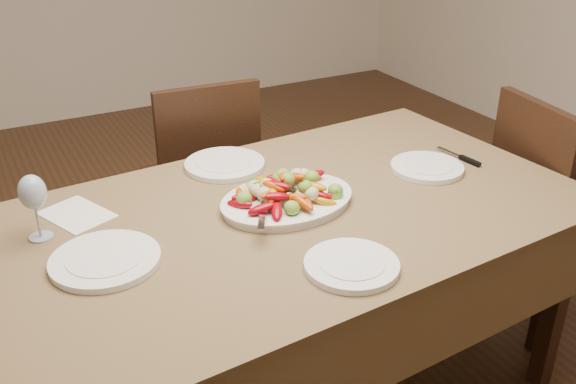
{
  "coord_description": "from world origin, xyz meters",
  "views": [
    {
      "loc": [
        -1.02,
        -1.8,
        1.68
      ],
      "look_at": [
        -0.21,
        -0.3,
        0.82
      ],
      "focal_mm": 40.0,
      "sensor_mm": 36.0,
      "label": 1
    }
  ],
  "objects_px": {
    "chair_far": "(199,179)",
    "plate_far": "(225,165)",
    "plate_right": "(427,168)",
    "plate_near": "(352,266)",
    "chair_right": "(561,214)",
    "wine_glass": "(35,206)",
    "plate_left": "(105,260)",
    "dining_table": "(288,311)",
    "serving_platter": "(287,202)"
  },
  "relations": [
    {
      "from": "plate_left",
      "to": "plate_far",
      "type": "xyz_separation_m",
      "value": [
        0.52,
        0.41,
        0.0
      ]
    },
    {
      "from": "serving_platter",
      "to": "plate_left",
      "type": "bearing_deg",
      "value": -174.11
    },
    {
      "from": "chair_far",
      "to": "plate_far",
      "type": "distance_m",
      "value": 0.59
    },
    {
      "from": "serving_platter",
      "to": "plate_far",
      "type": "bearing_deg",
      "value": 98.94
    },
    {
      "from": "chair_far",
      "to": "chair_right",
      "type": "xyz_separation_m",
      "value": [
        1.14,
        -0.97,
        0.0
      ]
    },
    {
      "from": "chair_far",
      "to": "plate_far",
      "type": "xyz_separation_m",
      "value": [
        -0.08,
        -0.51,
        0.29
      ]
    },
    {
      "from": "plate_far",
      "to": "wine_glass",
      "type": "relative_size",
      "value": 1.35
    },
    {
      "from": "serving_platter",
      "to": "plate_right",
      "type": "height_order",
      "value": "serving_platter"
    },
    {
      "from": "dining_table",
      "to": "plate_left",
      "type": "height_order",
      "value": "plate_left"
    },
    {
      "from": "chair_far",
      "to": "plate_left",
      "type": "distance_m",
      "value": 1.14
    },
    {
      "from": "chair_right",
      "to": "plate_right",
      "type": "distance_m",
      "value": 0.69
    },
    {
      "from": "plate_near",
      "to": "wine_glass",
      "type": "xyz_separation_m",
      "value": [
        -0.68,
        0.54,
        0.09
      ]
    },
    {
      "from": "chair_right",
      "to": "plate_far",
      "type": "height_order",
      "value": "chair_right"
    },
    {
      "from": "chair_far",
      "to": "plate_right",
      "type": "bearing_deg",
      "value": 124.58
    },
    {
      "from": "chair_right",
      "to": "wine_glass",
      "type": "xyz_separation_m",
      "value": [
        -1.86,
        0.26,
        0.39
      ]
    },
    {
      "from": "chair_far",
      "to": "plate_left",
      "type": "height_order",
      "value": "chair_far"
    },
    {
      "from": "chair_right",
      "to": "serving_platter",
      "type": "bearing_deg",
      "value": 93.79
    },
    {
      "from": "serving_platter",
      "to": "dining_table",
      "type": "bearing_deg",
      "value": -113.68
    },
    {
      "from": "serving_platter",
      "to": "chair_far",
      "type": "bearing_deg",
      "value": 88.17
    },
    {
      "from": "dining_table",
      "to": "plate_left",
      "type": "distance_m",
      "value": 0.68
    },
    {
      "from": "plate_far",
      "to": "plate_near",
      "type": "relative_size",
      "value": 1.12
    },
    {
      "from": "chair_far",
      "to": "plate_far",
      "type": "height_order",
      "value": "chair_far"
    },
    {
      "from": "plate_left",
      "to": "plate_far",
      "type": "distance_m",
      "value": 0.66
    },
    {
      "from": "dining_table",
      "to": "wine_glass",
      "type": "height_order",
      "value": "wine_glass"
    },
    {
      "from": "chair_far",
      "to": "wine_glass",
      "type": "height_order",
      "value": "wine_glass"
    },
    {
      "from": "dining_table",
      "to": "plate_left",
      "type": "relative_size",
      "value": 6.38
    },
    {
      "from": "chair_far",
      "to": "plate_right",
      "type": "relative_size",
      "value": 3.83
    },
    {
      "from": "serving_platter",
      "to": "plate_left",
      "type": "distance_m",
      "value": 0.58
    },
    {
      "from": "chair_right",
      "to": "plate_left",
      "type": "bearing_deg",
      "value": 97.36
    },
    {
      "from": "dining_table",
      "to": "plate_right",
      "type": "bearing_deg",
      "value": 3.13
    },
    {
      "from": "wine_glass",
      "to": "plate_right",
      "type": "bearing_deg",
      "value": -7.04
    },
    {
      "from": "wine_glass",
      "to": "chair_right",
      "type": "bearing_deg",
      "value": -7.83
    },
    {
      "from": "plate_far",
      "to": "serving_platter",
      "type": "bearing_deg",
      "value": -81.06
    },
    {
      "from": "plate_far",
      "to": "plate_near",
      "type": "distance_m",
      "value": 0.74
    },
    {
      "from": "chair_far",
      "to": "chair_right",
      "type": "relative_size",
      "value": 1.0
    },
    {
      "from": "serving_platter",
      "to": "plate_near",
      "type": "height_order",
      "value": "serving_platter"
    },
    {
      "from": "chair_right",
      "to": "serving_platter",
      "type": "relative_size",
      "value": 2.29
    },
    {
      "from": "chair_far",
      "to": "plate_near",
      "type": "bearing_deg",
      "value": 91.57
    },
    {
      "from": "plate_right",
      "to": "plate_far",
      "type": "relative_size",
      "value": 0.9
    },
    {
      "from": "chair_far",
      "to": "dining_table",
      "type": "bearing_deg",
      "value": 91.08
    },
    {
      "from": "plate_far",
      "to": "plate_near",
      "type": "bearing_deg",
      "value": -87.07
    },
    {
      "from": "plate_far",
      "to": "plate_right",
      "type": "bearing_deg",
      "value": -30.4
    },
    {
      "from": "plate_left",
      "to": "plate_far",
      "type": "relative_size",
      "value": 1.04
    },
    {
      "from": "chair_far",
      "to": "plate_far",
      "type": "relative_size",
      "value": 3.44
    },
    {
      "from": "dining_table",
      "to": "plate_right",
      "type": "distance_m",
      "value": 0.68
    },
    {
      "from": "chair_right",
      "to": "dining_table",
      "type": "bearing_deg",
      "value": 95.22
    },
    {
      "from": "chair_far",
      "to": "serving_platter",
      "type": "xyz_separation_m",
      "value": [
        -0.03,
        -0.87,
        0.3
      ]
    },
    {
      "from": "plate_far",
      "to": "chair_right",
      "type": "bearing_deg",
      "value": -20.47
    },
    {
      "from": "plate_right",
      "to": "plate_near",
      "type": "bearing_deg",
      "value": -145.47
    },
    {
      "from": "serving_platter",
      "to": "plate_left",
      "type": "height_order",
      "value": "serving_platter"
    }
  ]
}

